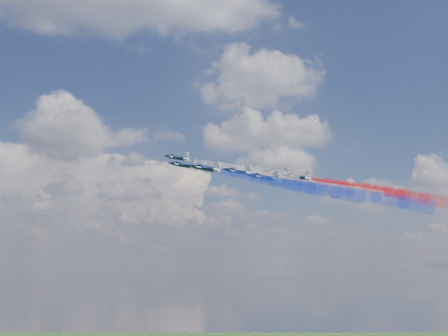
{
  "coord_description": "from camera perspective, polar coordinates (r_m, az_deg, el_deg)",
  "views": [
    {
      "loc": [
        1.47,
        -155.04,
        120.56
      ],
      "look_at": [
        12.25,
        1.14,
        148.48
      ],
      "focal_mm": 43.94,
      "sensor_mm": 36.0,
      "label": 1
    }
  ],
  "objects": [
    {
      "name": "trail_outer_right",
      "position": [
        164.26,
        12.49,
        -1.67
      ],
      "size": [
        31.71,
        25.43,
        12.73
      ],
      "primitive_type": null,
      "rotation": [
        0.24,
        -0.1,
        0.9
      ],
      "color": "red"
    },
    {
      "name": "trail_outer_left",
      "position": [
        127.2,
        6.43,
        -1.53
      ],
      "size": [
        31.71,
        25.43,
        12.73
      ],
      "primitive_type": null,
      "rotation": [
        0.24,
        -0.1,
        0.9
      ],
      "color": "#1834CE"
    },
    {
      "name": "trail_center_third",
      "position": [
        144.85,
        9.12,
        -1.72
      ],
      "size": [
        31.71,
        25.43,
        12.73
      ],
      "primitive_type": null,
      "rotation": [
        0.24,
        -0.1,
        0.9
      ],
      "color": "white"
    },
    {
      "name": "jet_inner_left",
      "position": [
        155.09,
        -4.3,
        0.3
      ],
      "size": [
        13.81,
        13.43,
        6.13
      ],
      "primitive_type": null,
      "rotation": [
        0.24,
        -0.1,
        0.9
      ],
      "color": "black"
    },
    {
      "name": "jet_outer_left",
      "position": [
        139.61,
        -1.98,
        -0.03
      ],
      "size": [
        13.81,
        13.43,
        6.13
      ],
      "primitive_type": null,
      "rotation": [
        0.24,
        -0.1,
        0.9
      ],
      "color": "black"
    },
    {
      "name": "trail_inner_left",
      "position": [
        141.69,
        3.01,
        -1.02
      ],
      "size": [
        31.71,
        25.43,
        12.73
      ],
      "primitive_type": null,
      "rotation": [
        0.24,
        -0.1,
        0.9
      ],
      "color": "#1834CE"
    },
    {
      "name": "trail_lead",
      "position": [
        157.82,
        1.59,
        -0.04
      ],
      "size": [
        31.71,
        25.43,
        12.73
      ],
      "primitive_type": null,
      "rotation": [
        0.24,
        -0.1,
        0.9
      ],
      "color": "white"
    },
    {
      "name": "trail_rear_left",
      "position": [
        129.93,
        12.97,
        -2.52
      ],
      "size": [
        31.71,
        25.43,
        12.73
      ],
      "primitive_type": null,
      "rotation": [
        0.24,
        -0.1,
        0.9
      ],
      "color": "#1834CE"
    },
    {
      "name": "trail_inner_right",
      "position": [
        159.67,
        7.65,
        -1.22
      ],
      "size": [
        31.71,
        25.43,
        12.73
      ],
      "primitive_type": null,
      "rotation": [
        0.24,
        -0.1,
        0.9
      ],
      "color": "red"
    },
    {
      "name": "jet_lead",
      "position": [
        171.59,
        -4.92,
        1.07
      ],
      "size": [
        13.81,
        13.43,
        6.13
      ],
      "primitive_type": null,
      "rotation": [
        0.24,
        -0.1,
        0.9
      ],
      "color": "black"
    },
    {
      "name": "jet_inner_right",
      "position": [
        171.41,
        0.73,
        -0.02
      ],
      "size": [
        13.81,
        13.43,
        6.13
      ],
      "primitive_type": null,
      "rotation": [
        0.24,
        -0.1,
        0.9
      ],
      "color": "black"
    },
    {
      "name": "trail_rear_right",
      "position": [
        148.53,
        15.49,
        -2.26
      ],
      "size": [
        31.71,
        25.43,
        12.73
      ],
      "primitive_type": null,
      "rotation": [
        0.24,
        -0.1,
        0.9
      ],
      "color": "red"
    },
    {
      "name": "jet_rear_left",
      "position": [
        140.05,
        4.12,
        -0.97
      ],
      "size": [
        13.81,
        13.43,
        6.13
      ],
      "primitive_type": null,
      "rotation": [
        0.24,
        -0.1,
        0.9
      ],
      "color": "black"
    },
    {
      "name": "jet_rear_right",
      "position": [
        157.57,
        7.5,
        -0.92
      ],
      "size": [
        13.81,
        13.43,
        6.13
      ],
      "primitive_type": null,
      "rotation": [
        0.24,
        -0.1,
        0.9
      ],
      "color": "black"
    },
    {
      "name": "jet_outer_right",
      "position": [
        174.26,
        5.41,
        -0.48
      ],
      "size": [
        13.81,
        13.43,
        6.13
      ],
      "primitive_type": null,
      "rotation": [
        0.24,
        -0.1,
        0.9
      ],
      "color": "black"
    },
    {
      "name": "jet_center_third",
      "position": [
        156.18,
        1.42,
        -0.37
      ],
      "size": [
        13.81,
        13.43,
        6.13
      ],
      "primitive_type": null,
      "rotation": [
        0.24,
        -0.1,
        0.9
      ],
      "color": "black"
    }
  ]
}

